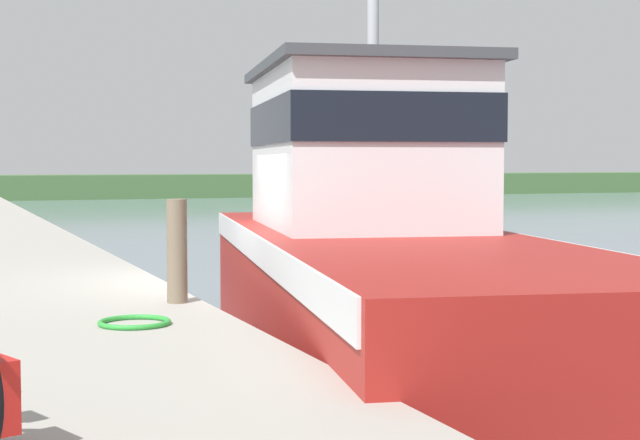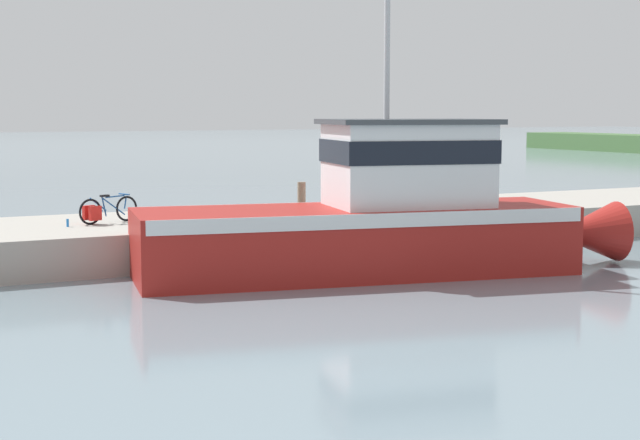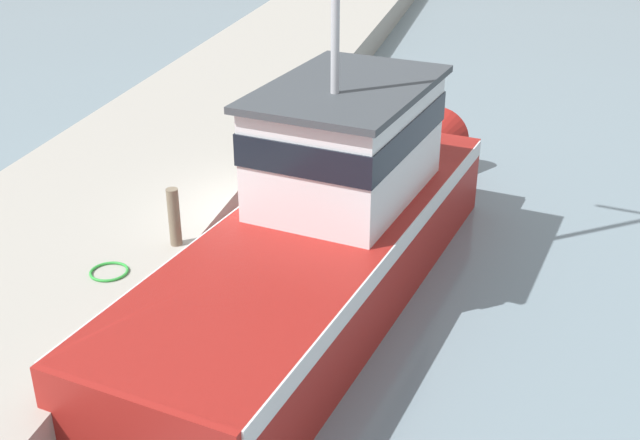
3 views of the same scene
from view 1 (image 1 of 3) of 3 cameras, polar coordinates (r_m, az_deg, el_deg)
The scene contains 6 objects.
ground_plane at distance 12.16m, azimuth -4.64°, elevation -8.04°, with size 320.00×320.00×0.00m, color gray.
far_shoreline at distance 74.73m, azimuth 5.06°, elevation 2.11°, with size 180.00×5.00×1.58m, color #426638.
fishing_boat_main at distance 11.72m, azimuth 3.18°, elevation -1.64°, with size 4.84×12.26×10.96m.
boat_green_anchored at distance 50.33m, azimuth 1.99°, elevation 1.43°, with size 5.72×6.00×2.08m.
mooring_post at distance 10.07m, azimuth -8.32°, elevation -1.80°, with size 0.21×0.21×1.06m, color #756651.
hose_coil at distance 8.82m, azimuth -10.74°, elevation -5.86°, with size 0.64×0.64×0.05m, color green.
Camera 1 is at (-3.46, -11.41, 2.40)m, focal length 55.00 mm.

